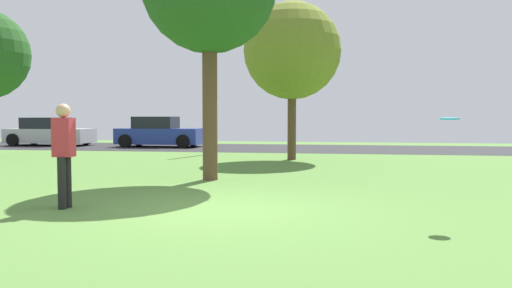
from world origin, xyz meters
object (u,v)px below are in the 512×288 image
object	(u,v)px
person_thrower	(64,150)
frisbee_disc	(450,119)
street_lamp_post	(215,98)
parked_car_blue	(159,133)
parked_car_silver	(49,133)
oak_tree_center	(292,51)

from	to	relation	value
person_thrower	frisbee_disc	xyz separation A→B (m)	(6.09, -0.12, 0.53)
street_lamp_post	parked_car_blue	bearing A→B (deg)	134.41
parked_car_silver	street_lamp_post	world-z (taller)	street_lamp_post
parked_car_silver	parked_car_blue	xyz separation A→B (m)	(6.00, -0.15, 0.02)
parked_car_silver	street_lamp_post	bearing A→B (deg)	-22.46
oak_tree_center	frisbee_disc	distance (m)	10.93
person_thrower	street_lamp_post	size ratio (longest dim) A/B	0.39
parked_car_silver	parked_car_blue	world-z (taller)	parked_car_blue
person_thrower	street_lamp_post	world-z (taller)	street_lamp_post
frisbee_disc	street_lamp_post	size ratio (longest dim) A/B	0.06
parked_car_silver	street_lamp_post	distance (m)	10.77
oak_tree_center	person_thrower	distance (m)	10.84
person_thrower	street_lamp_post	xyz separation A→B (m)	(-0.49, 12.44, 1.28)
frisbee_disc	person_thrower	bearing A→B (deg)	178.87
oak_tree_center	person_thrower	xyz separation A→B (m)	(-2.85, -10.07, -2.82)
person_thrower	parked_car_silver	world-z (taller)	person_thrower
frisbee_disc	parked_car_blue	distance (m)	19.51
person_thrower	parked_car_blue	size ratio (longest dim) A/B	0.42
frisbee_disc	street_lamp_post	world-z (taller)	street_lamp_post
person_thrower	frisbee_disc	world-z (taller)	person_thrower
person_thrower	street_lamp_post	distance (m)	12.52
oak_tree_center	person_thrower	bearing A→B (deg)	-105.83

